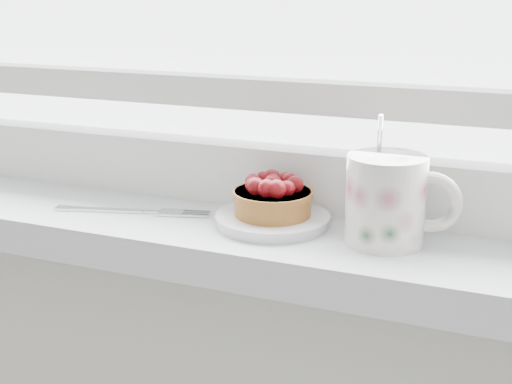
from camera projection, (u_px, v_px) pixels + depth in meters
The scene contains 4 objects.
saucer at pixel (273, 220), 0.77m from camera, with size 0.12×0.12×0.01m, color silver.
raspberry_tart at pixel (273, 197), 0.76m from camera, with size 0.09×0.09×0.05m.
floral_mug at pixel (389, 198), 0.70m from camera, with size 0.12×0.09×0.13m.
fork at pixel (131, 211), 0.81m from camera, with size 0.18×0.06×0.00m.
Camera 1 is at (0.27, 1.22, 1.19)m, focal length 50.00 mm.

